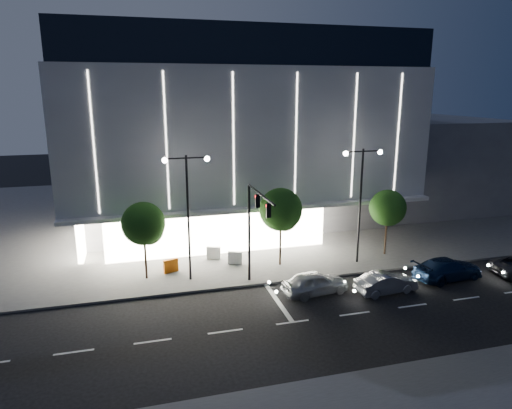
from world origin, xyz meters
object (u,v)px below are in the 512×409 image
Objects in this scene: tree_mid at (281,212)px; car_lead at (315,283)px; traffic_mast at (255,219)px; street_lamp_west at (188,200)px; car_second at (386,283)px; car_third at (448,269)px; barrier_b at (214,253)px; barrier_d at (235,258)px; tree_left at (144,226)px; barrier_c at (171,266)px; tree_right at (388,210)px; street_lamp_east at (361,189)px.

tree_mid is 1.36× the size of car_lead.
traffic_mast is 5.88m from car_lead.
car_second is (12.37, -5.32, -5.26)m from street_lamp_west.
car_third is at bearing -86.42° from car_second.
barrier_b is 2.08m from barrier_d.
street_lamp_west reaches higher than tree_mid.
street_lamp_west is 1.69× the size of car_third.
tree_left is 3.86m from barrier_c.
tree_mid is 12.62m from car_third.
traffic_mast is 4.89m from street_lamp_west.
tree_right is 10.28m from car_lead.
car_third is 15.54m from barrier_d.
traffic_mast is 6.43× the size of barrier_d.
tree_mid is (-5.97, 1.02, -1.62)m from street_lamp_east.
tree_mid is at bearing -23.21° from barrier_c.
car_lead is at bearing -28.57° from street_lamp_west.
car_lead is (-5.25, -4.22, -5.18)m from street_lamp_east.
street_lamp_east is 2.12× the size of car_second.
street_lamp_west is at bearing -176.36° from tree_right.
tree_mid is 1.15× the size of car_third.
street_lamp_east is 7.50m from car_second.
barrier_b is (-4.75, 2.51, -3.68)m from tree_mid.
street_lamp_west is 19.10m from car_third.
car_lead is at bearing -26.04° from tree_left.
street_lamp_east is at bearing -25.44° from barrier_c.
barrier_b is at bearing 43.09° from car_second.
car_second is (4.62, -1.10, -0.07)m from car_lead.
street_lamp_east reaches higher than barrier_b.
street_lamp_east reaches higher than barrier_d.
barrier_d is at bearing 163.52° from tree_mid.
tree_left is at bearing -178.77° from barrier_c.
car_third reaches higher than barrier_b.
car_second is 5.55m from car_third.
car_third reaches higher than car_lead.
barrier_b is 3.97m from barrier_c.
barrier_c is (-13.59, 6.97, -0.05)m from car_second.
tree_right is (12.03, 3.68, -1.14)m from traffic_mast.
street_lamp_east is 16.12m from tree_left.
tree_mid is 1.12× the size of tree_right.
street_lamp_west is at bearing -18.94° from tree_left.
barrier_b is 1.00× the size of barrier_c.
street_lamp_west is 6.77m from barrier_d.
tree_mid is 5.59× the size of barrier_b.
tree_right reaches higher than car_second.
car_second is 15.28m from barrier_c.
traffic_mast is at bearing -129.42° from tree_mid.
car_lead is (3.75, -1.56, -4.26)m from traffic_mast.
barrier_b is (2.28, 3.53, -5.31)m from street_lamp_west.
car_lead is at bearing -52.02° from barrier_c.
street_lamp_east is 8.18× the size of barrier_b.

